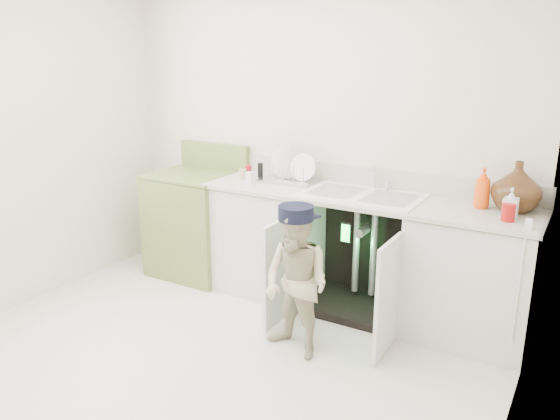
{
  "coord_description": "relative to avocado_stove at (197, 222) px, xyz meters",
  "views": [
    {
      "loc": [
        1.97,
        -2.37,
        1.9
      ],
      "look_at": [
        0.16,
        0.7,
        0.86
      ],
      "focal_mm": 35.0,
      "sensor_mm": 36.0,
      "label": 1
    }
  ],
  "objects": [
    {
      "name": "ground",
      "position": [
        0.97,
        -1.18,
        -0.46
      ],
      "size": [
        3.5,
        3.5,
        0.0
      ],
      "primitive_type": "plane",
      "color": "beige",
      "rests_on": "ground"
    },
    {
      "name": "repair_worker",
      "position": [
        1.42,
        -0.77,
        0.04
      ],
      "size": [
        0.55,
        0.69,
        0.99
      ],
      "rotation": [
        0.0,
        0.0,
        -0.24
      ],
      "color": "beige",
      "rests_on": "ground"
    },
    {
      "name": "avocado_stove",
      "position": [
        0.0,
        0.0,
        0.0
      ],
      "size": [
        0.72,
        0.65,
        1.12
      ],
      "color": "olive",
      "rests_on": "ground"
    },
    {
      "name": "counter_run",
      "position": [
        1.55,
        0.03,
        0.01
      ],
      "size": [
        2.44,
        1.02,
        1.23
      ],
      "color": "silver",
      "rests_on": "ground"
    },
    {
      "name": "room_shell",
      "position": [
        0.97,
        -1.18,
        0.79
      ],
      "size": [
        6.0,
        5.5,
        1.26
      ],
      "color": "beige",
      "rests_on": "ground"
    }
  ]
}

